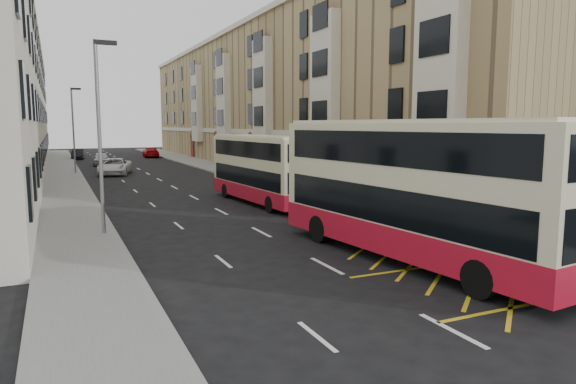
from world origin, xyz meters
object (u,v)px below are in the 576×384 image
pedestrian_near (546,239)px  car_red (151,152)px  street_lamp_near (100,127)px  white_van (115,167)px  car_silver (101,159)px  double_decker_front (413,190)px  car_dark (78,154)px  street_lamp_far (74,126)px  pedestrian_far (419,209)px  double_decker_rear (262,169)px  pedestrian_mid (493,221)px

pedestrian_near → car_red: (-1.83, 64.66, -0.23)m
street_lamp_near → white_van: 28.74m
car_silver → car_red: size_ratio=0.87×
double_decker_front → car_dark: 62.66m
double_decker_front → pedestrian_near: size_ratio=7.62×
street_lamp_near → car_red: bearing=78.4°
street_lamp_far → car_dark: size_ratio=1.88×
double_decker_front → pedestrian_far: (3.30, 3.75, -1.47)m
car_silver → car_dark: 13.13m
street_lamp_near → car_dark: 53.65m
double_decker_front → pedestrian_far: bearing=42.9°
car_dark → pedestrian_far: bearing=-72.7°
street_lamp_near → pedestrian_far: size_ratio=4.60×
double_decker_rear → double_decker_front: bearing=-94.0°
pedestrian_near → double_decker_rear: bearing=-113.4°
pedestrian_near → street_lamp_far: bearing=-107.2°
street_lamp_far → car_red: (10.98, 23.45, -3.89)m
pedestrian_mid → car_dark: bearing=110.0°
white_van → pedestrian_mid: bearing=-58.5°
double_decker_rear → car_dark: bearing=96.2°
street_lamp_far → pedestrian_far: bearing=-70.0°
car_dark → pedestrian_near: bearing=-73.7°
double_decker_rear → pedestrian_near: (3.34, -16.98, -1.11)m
street_lamp_far → white_van: 5.41m
street_lamp_near → street_lamp_far: (0.00, 30.00, 0.00)m
pedestrian_near → pedestrian_mid: size_ratio=1.06×
street_lamp_far → car_red: bearing=64.9°
street_lamp_near → car_dark: street_lamp_near is taller
double_decker_rear → car_red: 47.73m
double_decker_front → street_lamp_near: bearing=131.8°
pedestrian_far → street_lamp_far: bearing=-71.6°
pedestrian_far → car_dark: 59.47m
pedestrian_near → white_van: (-9.43, 39.49, -0.19)m
pedestrian_near → car_silver: pedestrian_near is taller
car_silver → car_dark: car_silver is taller
pedestrian_mid → car_silver: 49.61m
pedestrian_far → car_dark: pedestrian_far is taller
double_decker_front → car_red: 62.09m
white_van → car_silver: size_ratio=1.25×
street_lamp_far → pedestrian_near: size_ratio=4.89×
car_dark → pedestrian_mid: bearing=-72.2°
street_lamp_near → double_decker_front: size_ratio=0.64×
white_van → car_red: size_ratio=1.09×
street_lamp_far → car_dark: 23.85m
car_silver → pedestrian_far: bearing=-73.7°
double_decker_front → car_dark: size_ratio=2.93×
white_van → car_dark: 25.32m
pedestrian_far → white_van: pedestrian_far is taller
pedestrian_mid → car_red: pedestrian_mid is taller
double_decker_front → car_dark: bearing=91.8°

